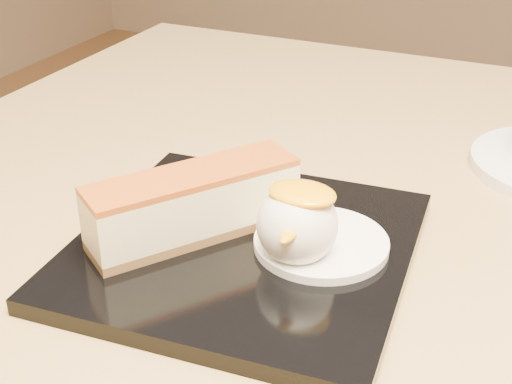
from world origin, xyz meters
The scene contains 7 objects.
table centered at (0.00, 0.00, 0.56)m, with size 0.80×0.80×0.72m.
dessert_plate centered at (-0.04, -0.10, 0.73)m, with size 0.22×0.22×0.01m, color black.
cheesecake centered at (-0.07, -0.10, 0.76)m, with size 0.12×0.14×0.05m.
cream_smear centered at (0.01, -0.08, 0.73)m, with size 0.09×0.09×0.01m, color white.
ice_cream_scoop centered at (0.00, -0.10, 0.76)m, with size 0.05×0.05×0.05m, color white.
mango_sauce centered at (0.01, -0.10, 0.78)m, with size 0.04×0.03×0.01m, color #FFA408.
mint_sprig centered at (-0.02, -0.06, 0.74)m, with size 0.03×0.02×0.00m.
Camera 1 is at (0.14, -0.46, 0.99)m, focal length 50.00 mm.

